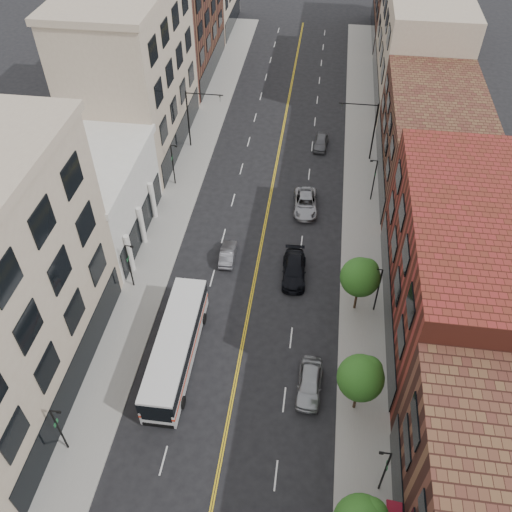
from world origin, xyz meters
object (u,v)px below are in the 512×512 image
at_px(car_lane_b, 306,203).
at_px(car_lane_c, 321,142).
at_px(city_bus, 176,346).
at_px(car_lane_behind, 228,254).
at_px(car_parked_far, 310,383).
at_px(car_lane_a, 294,270).

bearing_deg(car_lane_b, car_lane_c, 81.31).
distance_m(city_bus, car_lane_behind, 12.53).
bearing_deg(car_parked_far, car_lane_behind, 124.74).
distance_m(city_bus, car_parked_far, 10.95).
bearing_deg(car_lane_c, city_bus, -102.70).
relative_size(city_bus, car_lane_b, 2.30).
bearing_deg(city_bus, car_lane_a, 51.20).
height_order(car_lane_a, car_lane_c, car_lane_a).
xyz_separation_m(city_bus, car_lane_a, (8.59, 10.83, -1.07)).
relative_size(car_lane_a, car_lane_c, 1.32).
bearing_deg(car_parked_far, car_lane_b, 96.57).
bearing_deg(city_bus, car_lane_b, 66.52).
bearing_deg(car_lane_c, car_lane_b, -90.85).
distance_m(car_lane_a, car_lane_c, 22.70).
relative_size(car_parked_far, car_lane_a, 0.89).
xyz_separation_m(car_lane_b, car_lane_c, (1.05, 12.44, -0.06)).
relative_size(car_parked_far, car_lane_b, 0.89).
height_order(city_bus, car_lane_behind, city_bus).
distance_m(car_parked_far, car_lane_a, 12.36).
xyz_separation_m(car_lane_a, car_lane_c, (1.43, 22.65, -0.09)).
xyz_separation_m(city_bus, car_parked_far, (10.82, -1.32, -1.04)).
relative_size(city_bus, car_lane_a, 2.32).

